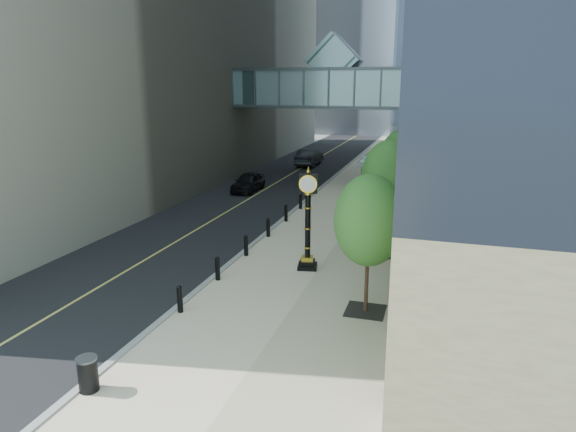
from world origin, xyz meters
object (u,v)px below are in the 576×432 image
object	(u,v)px
street_clock	(308,227)
car_far	(309,157)
pedestrian	(407,237)
car_near	(248,182)
trash_bin	(88,375)

from	to	relation	value
street_clock	car_far	size ratio (longest dim) A/B	0.89
pedestrian	car_near	xyz separation A→B (m)	(-12.49, 11.24, -0.11)
street_clock	trash_bin	xyz separation A→B (m)	(-3.20, -10.60, -1.45)
pedestrian	street_clock	bearing A→B (deg)	49.24
trash_bin	pedestrian	world-z (taller)	pedestrian
street_clock	trash_bin	bearing A→B (deg)	-117.25
pedestrian	car_far	world-z (taller)	car_far
pedestrian	car_near	distance (m)	16.81
car_near	car_far	distance (m)	13.27
car_near	street_clock	bearing A→B (deg)	-60.52
trash_bin	pedestrian	distance (m)	15.83
car_far	trash_bin	bearing A→B (deg)	96.17
car_near	car_far	xyz separation A→B (m)	(1.32, 13.20, 0.12)
trash_bin	pedestrian	xyz separation A→B (m)	(7.20, 14.10, 0.31)
pedestrian	car_far	distance (m)	26.87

